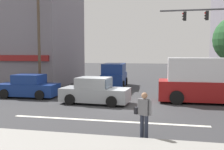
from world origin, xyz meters
TOP-DOWN VIEW (x-y plane):
  - ground_plane at (0.00, 0.00)m, footprint 120.00×120.00m
  - lane_marking_stripe at (0.00, -3.50)m, footprint 9.00×0.24m
  - building_left_block at (-12.95, 9.77)m, footprint 12.47×8.70m
  - utility_pole_near_left at (-7.40, 4.53)m, footprint 1.40×0.22m
  - traffic_light_mast at (5.90, 4.02)m, footprint 4.89×0.24m
  - sedan_crossing_rightbound at (-1.61, 0.35)m, footprint 4.20×2.08m
  - van_crossing_center at (-1.99, 8.12)m, footprint 2.28×4.72m
  - box_truck_parked_curbside at (4.74, 2.00)m, footprint 5.65×2.34m
  - sedan_approaching_near at (-6.70, 1.51)m, footprint 4.13×1.95m
  - pedestrian_foreground_with_bag at (1.88, -5.59)m, footprint 0.64×0.51m

SIDE VIEW (x-z plane):
  - ground_plane at x=0.00m, z-range 0.00..0.00m
  - lane_marking_stripe at x=0.00m, z-range 0.00..0.01m
  - sedan_crossing_rightbound at x=-1.61m, z-range -0.08..1.50m
  - sedan_approaching_near at x=-6.70m, z-range -0.08..1.50m
  - pedestrian_foreground_with_bag at x=1.88m, z-range 0.12..1.79m
  - van_crossing_center at x=-1.99m, z-range -0.05..2.06m
  - box_truck_parked_curbside at x=4.74m, z-range -0.12..2.63m
  - traffic_light_mast at x=5.90m, z-range 1.08..7.28m
  - utility_pole_near_left at x=-7.40m, z-range 0.15..8.80m
  - building_left_block at x=-12.95m, z-range 0.00..9.99m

